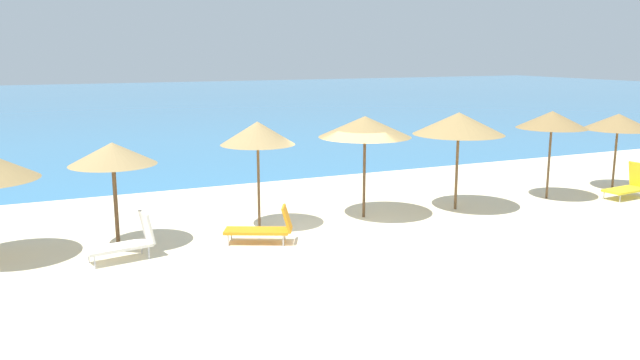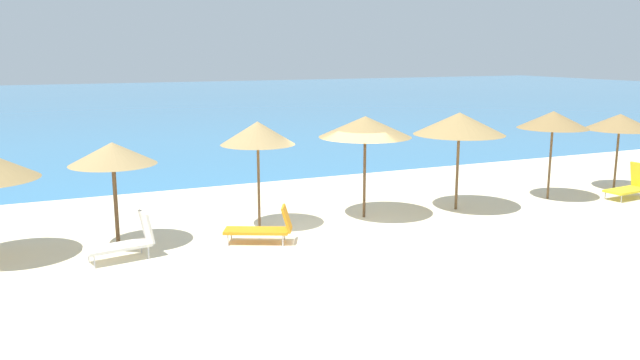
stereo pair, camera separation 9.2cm
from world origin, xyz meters
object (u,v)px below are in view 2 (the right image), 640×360
at_px(beach_umbrella_2, 113,154).
at_px(beach_umbrella_7, 620,122).
at_px(beach_umbrella_3, 258,133).
at_px(lounge_chair_3, 127,241).
at_px(lounge_chair_2, 264,228).
at_px(lounge_chair_0, 631,185).
at_px(beach_umbrella_4, 365,127).
at_px(beach_umbrella_6, 553,120).
at_px(beach_umbrella_5, 459,124).

relative_size(beach_umbrella_2, beach_umbrella_7, 0.98).
distance_m(beach_umbrella_3, lounge_chair_3, 4.34).
height_order(beach_umbrella_2, lounge_chair_2, beach_umbrella_2).
xyz_separation_m(beach_umbrella_2, lounge_chair_0, (15.65, -1.37, -1.85)).
bearing_deg(beach_umbrella_4, lounge_chair_2, -160.50).
bearing_deg(beach_umbrella_6, beach_umbrella_7, 2.67).
height_order(beach_umbrella_5, beach_umbrella_6, beach_umbrella_5).
relative_size(lounge_chair_2, lounge_chair_3, 1.12).
xyz_separation_m(beach_umbrella_5, beach_umbrella_6, (3.51, -0.06, -0.04)).
relative_size(beach_umbrella_7, lounge_chair_2, 1.48).
bearing_deg(lounge_chair_0, beach_umbrella_3, 77.06).
bearing_deg(beach_umbrella_5, lounge_chair_0, -10.24).
height_order(beach_umbrella_5, lounge_chair_0, beach_umbrella_5).
relative_size(beach_umbrella_5, beach_umbrella_7, 1.12).
distance_m(beach_umbrella_4, lounge_chair_0, 9.28).
xyz_separation_m(beach_umbrella_2, lounge_chair_3, (0.07, -1.09, -1.84)).
bearing_deg(beach_umbrella_3, beach_umbrella_5, -4.29).
bearing_deg(beach_umbrella_5, beach_umbrella_3, 175.71).
distance_m(beach_umbrella_5, lounge_chair_3, 9.86).
height_order(beach_umbrella_5, lounge_chair_3, beach_umbrella_5).
distance_m(beach_umbrella_2, beach_umbrella_3, 3.66).
bearing_deg(beach_umbrella_6, lounge_chair_3, -176.80).
bearing_deg(beach_umbrella_2, beach_umbrella_5, -1.74).
bearing_deg(lounge_chair_2, beach_umbrella_7, -59.94).
distance_m(beach_umbrella_4, beach_umbrella_7, 9.54).
bearing_deg(beach_umbrella_2, beach_umbrella_3, 2.48).
xyz_separation_m(beach_umbrella_7, lounge_chair_2, (-12.95, -0.98, -1.92)).
relative_size(beach_umbrella_2, beach_umbrella_5, 0.88).
relative_size(beach_umbrella_3, lounge_chair_2, 1.63).
relative_size(beach_umbrella_4, lounge_chair_3, 1.85).
bearing_deg(beach_umbrella_5, beach_umbrella_2, 178.26).
bearing_deg(lounge_chair_2, lounge_chair_3, 113.80).
height_order(beach_umbrella_3, lounge_chair_2, beach_umbrella_3).
relative_size(beach_umbrella_3, beach_umbrella_4, 0.99).
height_order(beach_umbrella_6, lounge_chair_2, beach_umbrella_6).
height_order(beach_umbrella_2, beach_umbrella_6, beach_umbrella_6).
bearing_deg(beach_umbrella_5, beach_umbrella_4, 173.97).
distance_m(lounge_chair_2, lounge_chair_3, 3.24).
height_order(beach_umbrella_7, lounge_chair_0, beach_umbrella_7).
height_order(beach_umbrella_5, lounge_chair_2, beach_umbrella_5).
relative_size(beach_umbrella_2, lounge_chair_3, 1.63).
xyz_separation_m(beach_umbrella_7, lounge_chair_3, (-16.18, -0.88, -1.88)).
bearing_deg(lounge_chair_2, lounge_chair_0, -65.13).
relative_size(beach_umbrella_6, lounge_chair_0, 1.77).
bearing_deg(lounge_chair_3, lounge_chair_2, -102.17).
xyz_separation_m(beach_umbrella_6, beach_umbrella_7, (3.08, 0.14, -0.22)).
xyz_separation_m(beach_umbrella_3, lounge_chair_2, (-0.33, -1.35, -2.16)).
height_order(beach_umbrella_4, lounge_chair_0, beach_umbrella_4).
bearing_deg(beach_umbrella_3, beach_umbrella_6, -3.07).
height_order(beach_umbrella_2, beach_umbrella_5, beach_umbrella_5).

